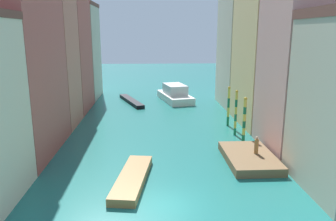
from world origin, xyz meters
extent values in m
plane|color=#1E6B66|center=(0.00, 24.50, 0.00)|extent=(154.00, 154.00, 0.00)
cube|color=#B25147|center=(-13.09, 10.73, 9.06)|extent=(6.06, 11.54, 18.12)
cube|color=#C6705B|center=(-13.09, 20.21, 8.38)|extent=(6.06, 7.01, 16.76)
cube|color=#B25147|center=(-13.09, 28.47, 8.51)|extent=(6.06, 9.08, 17.01)
cube|color=#BCB299|center=(-13.09, 38.01, 7.70)|extent=(6.06, 9.06, 15.39)
cube|color=brown|center=(-13.09, 38.01, 15.70)|extent=(6.18, 9.24, 0.63)
cube|color=tan|center=(13.09, 10.26, 9.54)|extent=(6.06, 8.09, 19.09)
cube|color=#DBB77A|center=(13.09, 19.81, 9.62)|extent=(6.06, 10.29, 19.23)
cube|color=#BCB299|center=(13.09, 30.34, 9.67)|extent=(6.06, 9.95, 19.34)
cube|color=brown|center=(7.68, 7.19, 0.36)|extent=(4.16, 7.00, 0.73)
cylinder|color=olive|center=(8.28, 7.26, 1.39)|extent=(0.36, 0.36, 1.32)
sphere|color=tan|center=(8.28, 7.26, 2.17)|extent=(0.26, 0.26, 0.26)
cylinder|color=#197247|center=(8.68, 12.69, 0.37)|extent=(0.32, 0.32, 0.75)
cylinder|color=#E5D14C|center=(8.68, 12.69, 1.12)|extent=(0.32, 0.32, 0.75)
cylinder|color=#197247|center=(8.68, 12.69, 1.86)|extent=(0.32, 0.32, 0.75)
cylinder|color=#E5D14C|center=(8.68, 12.69, 2.61)|extent=(0.32, 0.32, 0.75)
cylinder|color=#197247|center=(8.68, 12.69, 3.36)|extent=(0.32, 0.32, 0.75)
cylinder|color=#E5D14C|center=(8.68, 12.69, 4.10)|extent=(0.32, 0.32, 0.75)
sphere|color=gold|center=(8.68, 12.69, 4.60)|extent=(0.35, 0.35, 0.35)
cylinder|color=#197247|center=(8.36, 14.96, 0.40)|extent=(0.27, 0.27, 0.81)
cylinder|color=#E5D14C|center=(8.36, 14.96, 1.21)|extent=(0.27, 0.27, 0.81)
cylinder|color=#197247|center=(8.36, 14.96, 2.02)|extent=(0.27, 0.27, 0.81)
cylinder|color=#E5D14C|center=(8.36, 14.96, 2.83)|extent=(0.27, 0.27, 0.81)
cylinder|color=#197247|center=(8.36, 14.96, 3.64)|extent=(0.27, 0.27, 0.81)
cylinder|color=#E5D14C|center=(8.36, 14.96, 4.45)|extent=(0.27, 0.27, 0.81)
sphere|color=gold|center=(8.36, 14.96, 4.96)|extent=(0.30, 0.30, 0.30)
cylinder|color=#197247|center=(8.44, 18.75, 0.58)|extent=(0.30, 0.30, 1.15)
cylinder|color=#E5D14C|center=(8.44, 18.75, 1.73)|extent=(0.30, 0.30, 1.15)
cylinder|color=#197247|center=(8.44, 18.75, 2.88)|extent=(0.30, 0.30, 1.15)
cylinder|color=#E5D14C|center=(8.44, 18.75, 4.03)|extent=(0.30, 0.30, 1.15)
sphere|color=gold|center=(8.44, 18.75, 4.72)|extent=(0.33, 0.33, 0.33)
cube|color=white|center=(3.08, 34.31, 0.58)|extent=(5.84, 10.01, 1.15)
cube|color=silver|center=(3.08, 34.31, 1.95)|extent=(4.03, 5.55, 1.59)
cube|color=black|center=(-4.18, 33.09, 0.27)|extent=(4.58, 10.00, 0.55)
cube|color=olive|center=(-2.50, 3.66, 0.30)|extent=(3.08, 8.12, 0.60)
camera|label=1|loc=(-1.03, -19.90, 11.24)|focal=35.28mm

